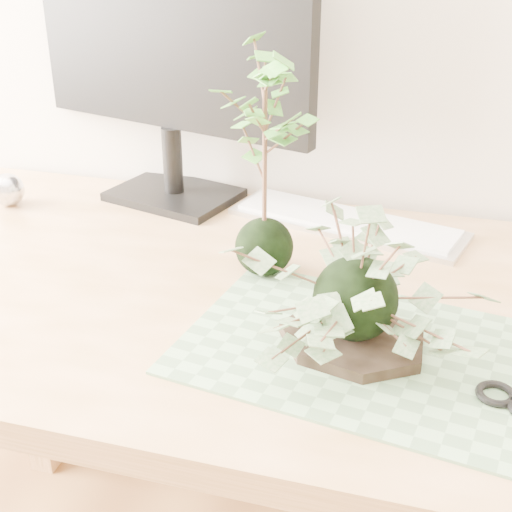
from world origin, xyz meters
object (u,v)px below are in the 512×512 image
Objects in this scene: ivy_kokedama at (358,262)px; maple_kokedama at (265,106)px; keyboard at (347,222)px; monitor at (168,43)px; desk at (340,355)px.

maple_kokedama reaches higher than ivy_kokedama.
keyboard is 0.43m from monitor.
maple_kokedama is 0.33m from keyboard.
monitor is at bearing 134.00° from maple_kokedama.
keyboard is at bearing 100.54° from ivy_kokedama.
desk is 3.82× the size of keyboard.
desk is 4.47× the size of maple_kokedama.
ivy_kokedama is 0.76× the size of keyboard.
desk is 0.37m from maple_kokedama.
maple_kokedama is at bearing -31.00° from monitor.
keyboard is 0.78× the size of monitor.
keyboard is at bearing 98.58° from desk.
monitor reaches higher than ivy_kokedama.
ivy_kokedama is 0.26m from maple_kokedama.
maple_kokedama is at bearing 134.23° from ivy_kokedama.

